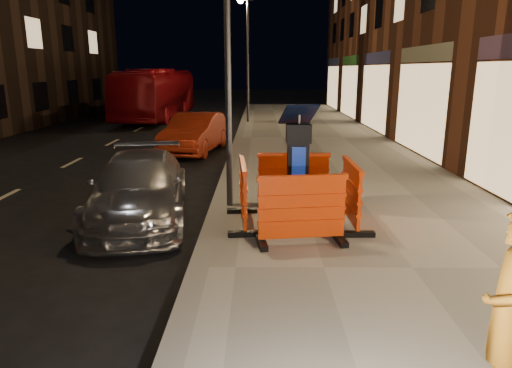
{
  "coord_description": "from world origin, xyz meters",
  "views": [
    {
      "loc": [
        0.85,
        -5.9,
        2.85
      ],
      "look_at": [
        0.8,
        1.0,
        1.1
      ],
      "focal_mm": 32.0,
      "sensor_mm": 36.0,
      "label": 1
    }
  ],
  "objects_px": {
    "parking_kiosk": "(298,169)",
    "barrier_back": "(293,181)",
    "barrier_kerbside": "(243,194)",
    "man": "(510,314)",
    "barrier_bldgside": "(351,194)",
    "car_red": "(196,152)",
    "car_silver": "(141,218)",
    "bus_doubledecker": "(159,119)",
    "barrier_front": "(302,210)"
  },
  "relations": [
    {
      "from": "barrier_back",
      "to": "barrier_bldgside",
      "type": "xyz_separation_m",
      "value": [
        0.95,
        -0.95,
        0.0
      ]
    },
    {
      "from": "barrier_back",
      "to": "barrier_bldgside",
      "type": "bearing_deg",
      "value": -44.56
    },
    {
      "from": "car_silver",
      "to": "bus_doubledecker",
      "type": "xyz_separation_m",
      "value": [
        -3.59,
        18.21,
        0.0
      ]
    },
    {
      "from": "parking_kiosk",
      "to": "barrier_kerbside",
      "type": "height_order",
      "value": "parking_kiosk"
    },
    {
      "from": "barrier_back",
      "to": "barrier_bldgside",
      "type": "height_order",
      "value": "same"
    },
    {
      "from": "barrier_bldgside",
      "to": "car_red",
      "type": "bearing_deg",
      "value": 25.03
    },
    {
      "from": "parking_kiosk",
      "to": "bus_doubledecker",
      "type": "bearing_deg",
      "value": 106.59
    },
    {
      "from": "parking_kiosk",
      "to": "bus_doubledecker",
      "type": "distance_m",
      "value": 20.08
    },
    {
      "from": "barrier_kerbside",
      "to": "bus_doubledecker",
      "type": "relative_size",
      "value": 0.14
    },
    {
      "from": "car_red",
      "to": "car_silver",
      "type": "bearing_deg",
      "value": -81.01
    },
    {
      "from": "parking_kiosk",
      "to": "barrier_kerbside",
      "type": "xyz_separation_m",
      "value": [
        -0.95,
        0.0,
        -0.44
      ]
    },
    {
      "from": "barrier_bldgside",
      "to": "man",
      "type": "xyz_separation_m",
      "value": [
        0.33,
        -4.56,
        0.3
      ]
    },
    {
      "from": "car_silver",
      "to": "barrier_bldgside",
      "type": "bearing_deg",
      "value": -18.91
    },
    {
      "from": "barrier_kerbside",
      "to": "man",
      "type": "distance_m",
      "value": 5.09
    },
    {
      "from": "parking_kiosk",
      "to": "car_red",
      "type": "distance_m",
      "value": 8.63
    },
    {
      "from": "barrier_front",
      "to": "barrier_bldgside",
      "type": "bearing_deg",
      "value": 37.44
    },
    {
      "from": "barrier_back",
      "to": "barrier_kerbside",
      "type": "height_order",
      "value": "same"
    },
    {
      "from": "parking_kiosk",
      "to": "car_red",
      "type": "xyz_separation_m",
      "value": [
        -2.9,
        8.04,
        -1.15
      ]
    },
    {
      "from": "barrier_back",
      "to": "bus_doubledecker",
      "type": "relative_size",
      "value": 0.14
    },
    {
      "from": "barrier_kerbside",
      "to": "car_red",
      "type": "xyz_separation_m",
      "value": [
        -1.95,
        8.04,
        -0.71
      ]
    },
    {
      "from": "barrier_kerbside",
      "to": "parking_kiosk",
      "type": "bearing_deg",
      "value": -94.56
    },
    {
      "from": "barrier_bldgside",
      "to": "car_silver",
      "type": "xyz_separation_m",
      "value": [
        -3.93,
        0.73,
        -0.71
      ]
    },
    {
      "from": "barrier_front",
      "to": "barrier_kerbside",
      "type": "bearing_deg",
      "value": 127.44
    },
    {
      "from": "barrier_bldgside",
      "to": "man",
      "type": "height_order",
      "value": "man"
    },
    {
      "from": "parking_kiosk",
      "to": "man",
      "type": "bearing_deg",
      "value": -76.92
    },
    {
      "from": "barrier_bldgside",
      "to": "man",
      "type": "bearing_deg",
      "value": -176.45
    },
    {
      "from": "parking_kiosk",
      "to": "barrier_bldgside",
      "type": "xyz_separation_m",
      "value": [
        0.95,
        0.0,
        -0.44
      ]
    },
    {
      "from": "barrier_bldgside",
      "to": "car_red",
      "type": "relative_size",
      "value": 0.35
    },
    {
      "from": "barrier_back",
      "to": "car_red",
      "type": "height_order",
      "value": "barrier_back"
    },
    {
      "from": "barrier_bldgside",
      "to": "bus_doubledecker",
      "type": "xyz_separation_m",
      "value": [
        -7.53,
        18.94,
        -0.71
      ]
    },
    {
      "from": "barrier_front",
      "to": "car_silver",
      "type": "xyz_separation_m",
      "value": [
        -2.98,
        1.68,
        -0.71
      ]
    },
    {
      "from": "car_red",
      "to": "bus_doubledecker",
      "type": "relative_size",
      "value": 0.4
    },
    {
      "from": "barrier_back",
      "to": "man",
      "type": "distance_m",
      "value": 5.67
    },
    {
      "from": "parking_kiosk",
      "to": "car_silver",
      "type": "relative_size",
      "value": 0.47
    },
    {
      "from": "barrier_bldgside",
      "to": "barrier_back",
      "type": "bearing_deg",
      "value": 44.44
    },
    {
      "from": "bus_doubledecker",
      "to": "barrier_front",
      "type": "bearing_deg",
      "value": -69.33
    },
    {
      "from": "car_silver",
      "to": "bus_doubledecker",
      "type": "relative_size",
      "value": 0.42
    },
    {
      "from": "parking_kiosk",
      "to": "barrier_back",
      "type": "xyz_separation_m",
      "value": [
        0.0,
        0.95,
        -0.44
      ]
    },
    {
      "from": "parking_kiosk",
      "to": "barrier_kerbside",
      "type": "bearing_deg",
      "value": 177.44
    },
    {
      "from": "car_red",
      "to": "bus_doubledecker",
      "type": "height_order",
      "value": "bus_doubledecker"
    },
    {
      "from": "parking_kiosk",
      "to": "man",
      "type": "xyz_separation_m",
      "value": [
        1.28,
        -4.56,
        -0.14
      ]
    },
    {
      "from": "car_silver",
      "to": "bus_doubledecker",
      "type": "bearing_deg",
      "value": 92.76
    },
    {
      "from": "barrier_bldgside",
      "to": "car_red",
      "type": "xyz_separation_m",
      "value": [
        -3.85,
        8.04,
        -0.71
      ]
    },
    {
      "from": "barrier_front",
      "to": "car_red",
      "type": "height_order",
      "value": "barrier_front"
    },
    {
      "from": "car_red",
      "to": "bus_doubledecker",
      "type": "distance_m",
      "value": 11.5
    },
    {
      "from": "car_red",
      "to": "barrier_front",
      "type": "bearing_deg",
      "value": -62.49
    },
    {
      "from": "parking_kiosk",
      "to": "car_red",
      "type": "height_order",
      "value": "parking_kiosk"
    },
    {
      "from": "parking_kiosk",
      "to": "car_silver",
      "type": "bearing_deg",
      "value": 163.7
    },
    {
      "from": "barrier_front",
      "to": "barrier_bldgside",
      "type": "distance_m",
      "value": 1.34
    },
    {
      "from": "car_silver",
      "to": "man",
      "type": "distance_m",
      "value": 6.87
    }
  ]
}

